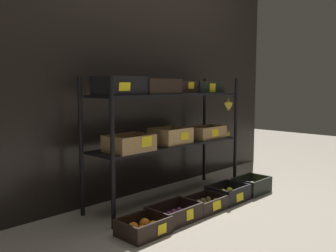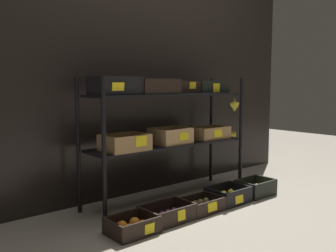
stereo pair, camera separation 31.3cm
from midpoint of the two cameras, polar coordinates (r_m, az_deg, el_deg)
The scene contains 8 objects.
ground_plane at distance 3.26m, azimuth 2.80°, elevation -11.08°, with size 10.00×10.00×0.00m, color gray.
storefront_wall at distance 3.40m, azimuth -1.61°, elevation 8.71°, with size 3.86×0.12×2.23m, color black.
display_rack at distance 3.11m, azimuth 2.90°, elevation 1.62°, with size 1.58×0.40×1.03m.
crate_ground_orange at distance 2.54m, azimuth -1.85°, elevation -15.10°, with size 0.31×0.25×0.11m.
crate_ground_plum at distance 2.76m, azimuth 3.20°, elevation -13.46°, with size 0.37×0.25×0.12m.
crate_ground_kiwi at distance 2.98m, azimuth 8.17°, elevation -11.94°, with size 0.32×0.24×0.11m.
crate_ground_lemon at distance 3.22m, azimuth 11.92°, elevation -10.45°, with size 0.33×0.26×0.13m.
crate_ground_apple_gold at distance 3.49m, azimuth 15.69°, elevation -9.24°, with size 0.32×0.24×0.14m.
Camera 2 is at (-2.02, -2.37, 0.98)m, focal length 40.08 mm.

